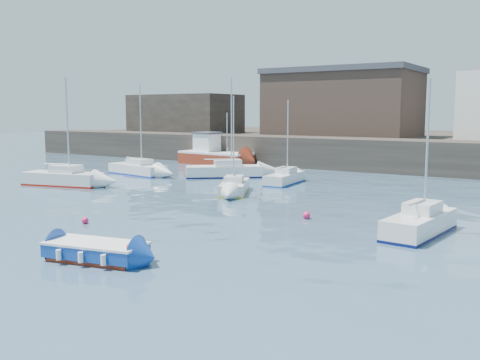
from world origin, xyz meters
The scene contains 16 objects.
water centered at (0.00, 0.00, 0.00)m, with size 220.00×220.00×0.00m, color #2D4760.
quay_wall centered at (0.00, 35.00, 1.50)m, with size 90.00×5.00×3.00m, color #28231E.
land_strip centered at (0.00, 53.00, 1.40)m, with size 90.00×32.00×2.80m, color #28231E.
warehouse centered at (-6.00, 43.00, 6.62)m, with size 16.40×10.40×7.60m.
bldg_west centered at (-28.00, 42.00, 5.30)m, with size 14.00×8.00×5.00m.
blue_dinghy centered at (2.07, -1.29, 0.41)m, with size 4.11×2.41×0.73m.
fishing_boat centered at (-15.82, 31.53, 1.06)m, with size 8.53×3.88×5.48m.
sailboat_a centered at (-15.85, 11.80, 0.57)m, with size 6.52×3.41×8.10m.
sailboat_b centered at (-2.91, 15.82, 0.43)m, with size 3.80×5.36×6.65m.
sailboat_c centered at (11.21, 9.78, 0.54)m, with size 2.28×5.51×7.06m.
sailboat_e centered at (-16.04, 20.11, 0.52)m, with size 6.41×2.95×7.95m.
sailboat_f centered at (-2.17, 21.90, 0.46)m, with size 2.09×5.13×6.49m.
sailboat_h centered at (-8.47, 22.76, 0.55)m, with size 6.34×5.81×8.40m.
buoy_near centered at (-3.57, 3.13, 0.00)m, with size 0.34×0.34×0.34m, color #E31B54.
buoy_mid centered at (5.28, 10.25, 0.00)m, with size 0.40×0.40×0.40m, color #E31B54.
buoy_far centered at (-4.05, 17.62, 0.00)m, with size 0.43×0.43×0.43m, color #E31B54.
Camera 1 is at (17.20, -14.84, 5.59)m, focal length 40.00 mm.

